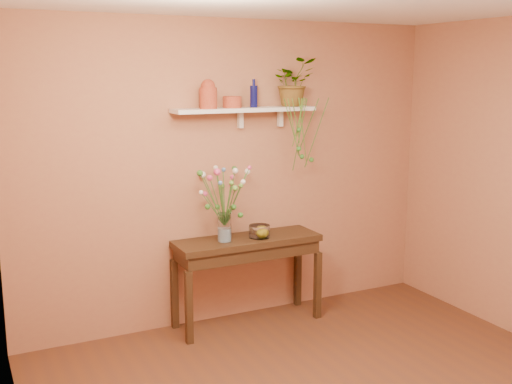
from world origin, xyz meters
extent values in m
cube|color=#AA714C|center=(0.00, 2.00, 1.35)|extent=(4.00, 0.04, 2.70)
cube|color=#AA714C|center=(-2.00, 0.00, 1.35)|extent=(0.04, 4.00, 2.70)
cube|color=#3D2413|center=(0.02, 1.77, 0.77)|extent=(1.31, 0.42, 0.06)
cube|color=#3D2413|center=(0.02, 1.77, 0.68)|extent=(1.26, 0.39, 0.11)
cube|color=#3D2413|center=(-0.61, 1.59, 0.31)|extent=(0.06, 0.06, 0.63)
cube|color=#3D2413|center=(0.65, 1.59, 0.31)|extent=(0.06, 0.06, 0.63)
cube|color=#3D2413|center=(-0.61, 1.95, 0.31)|extent=(0.06, 0.06, 0.63)
cube|color=#3D2413|center=(0.65, 1.95, 0.31)|extent=(0.06, 0.06, 0.63)
cube|color=white|center=(0.05, 1.87, 1.92)|extent=(1.30, 0.24, 0.04)
cube|color=white|center=(0.05, 1.97, 1.83)|extent=(0.04, 0.05, 0.15)
cube|color=white|center=(0.45, 1.97, 1.83)|extent=(0.04, 0.05, 0.15)
cylinder|color=#A1462F|center=(-0.30, 1.85, 2.03)|extent=(0.15, 0.15, 0.18)
sphere|color=#A1462F|center=(-0.30, 1.85, 2.12)|extent=(0.12, 0.12, 0.12)
cylinder|color=#A1462F|center=(-0.06, 1.89, 1.99)|extent=(0.19, 0.19, 0.10)
cylinder|color=#0A0C45|center=(0.13, 1.87, 2.03)|extent=(0.08, 0.08, 0.19)
cylinder|color=#0A0C45|center=(0.13, 1.87, 2.15)|extent=(0.03, 0.03, 0.06)
imported|color=#316B22|center=(0.55, 1.90, 2.15)|extent=(0.41, 0.36, 0.43)
cylinder|color=#316B22|center=(0.45, 1.73, 1.75)|extent=(0.26, 0.15, 0.54)
cylinder|color=#4F852C|center=(0.58, 1.78, 1.73)|extent=(0.12, 0.04, 0.58)
cylinder|color=#4F852C|center=(0.49, 1.75, 1.82)|extent=(0.15, 0.12, 0.41)
cylinder|color=#316B22|center=(0.59, 1.69, 1.78)|extent=(0.05, 0.26, 0.48)
cylinder|color=#4F852C|center=(0.56, 1.74, 1.71)|extent=(0.15, 0.09, 0.61)
cylinder|color=#4F852C|center=(0.52, 1.74, 1.80)|extent=(0.03, 0.25, 0.45)
cylinder|color=#316B22|center=(0.50, 1.69, 1.69)|extent=(0.03, 0.28, 0.66)
cylinder|color=#4F852C|center=(0.44, 1.71, 1.76)|extent=(0.21, 0.17, 0.53)
cylinder|color=#4F852C|center=(0.51, 1.71, 1.81)|extent=(0.08, 0.17, 0.41)
cylinder|color=#316B22|center=(0.71, 1.74, 1.70)|extent=(0.17, 0.13, 0.64)
cylinder|color=#4F852C|center=(0.53, 1.75, 1.82)|extent=(0.02, 0.15, 0.40)
cylinder|color=#4F852C|center=(0.54, 1.76, 1.85)|extent=(0.06, 0.05, 0.34)
sphere|color=#316B22|center=(0.55, 1.73, 1.50)|extent=(0.05, 0.05, 0.05)
sphere|color=#316B22|center=(0.52, 1.75, 1.73)|extent=(0.05, 0.05, 0.05)
sphere|color=#316B22|center=(0.51, 1.72, 1.57)|extent=(0.05, 0.05, 0.05)
sphere|color=#316B22|center=(0.65, 1.74, 1.46)|extent=(0.05, 0.05, 0.05)
cylinder|color=white|center=(-0.20, 1.75, 0.92)|extent=(0.12, 0.12, 0.25)
cylinder|color=silver|center=(-0.20, 1.75, 0.86)|extent=(0.11, 0.11, 0.12)
cylinder|color=#386B28|center=(-0.21, 1.67, 1.14)|extent=(0.02, 0.18, 0.40)
sphere|color=olive|center=(-0.21, 1.58, 1.34)|extent=(0.04, 0.04, 0.04)
cylinder|color=#386B28|center=(-0.17, 1.66, 1.13)|extent=(0.08, 0.19, 0.37)
sphere|color=olive|center=(-0.13, 1.57, 1.31)|extent=(0.04, 0.04, 0.04)
cylinder|color=#386B28|center=(-0.16, 1.66, 1.14)|extent=(0.09, 0.19, 0.40)
sphere|color=white|center=(-0.11, 1.57, 1.34)|extent=(0.04, 0.04, 0.04)
cylinder|color=#386B28|center=(-0.16, 1.73, 1.18)|extent=(0.09, 0.05, 0.47)
sphere|color=white|center=(-0.12, 1.71, 1.42)|extent=(0.05, 0.05, 0.05)
cylinder|color=#386B28|center=(-0.10, 1.71, 1.19)|extent=(0.20, 0.10, 0.50)
sphere|color=#D23F76|center=(0.00, 1.67, 1.44)|extent=(0.04, 0.04, 0.04)
cylinder|color=#386B28|center=(-0.16, 1.76, 1.15)|extent=(0.09, 0.02, 0.41)
sphere|color=#D23F76|center=(-0.12, 1.77, 1.35)|extent=(0.04, 0.04, 0.04)
cylinder|color=#386B28|center=(-0.07, 1.81, 1.16)|extent=(0.27, 0.12, 0.44)
sphere|color=white|center=(0.07, 1.86, 1.38)|extent=(0.05, 0.05, 0.05)
cylinder|color=#386B28|center=(-0.14, 1.79, 1.18)|extent=(0.14, 0.09, 0.47)
sphere|color=#316B22|center=(-0.07, 1.83, 1.41)|extent=(0.05, 0.05, 0.05)
cylinder|color=#386B28|center=(-0.15, 1.81, 1.11)|extent=(0.12, 0.12, 0.33)
sphere|color=#D23F76|center=(-0.09, 1.86, 1.27)|extent=(0.04, 0.04, 0.04)
cylinder|color=#386B28|center=(-0.15, 1.88, 1.16)|extent=(0.10, 0.25, 0.45)
sphere|color=#537AB5|center=(-0.10, 2.00, 1.38)|extent=(0.04, 0.04, 0.04)
cylinder|color=#386B28|center=(-0.17, 1.86, 1.09)|extent=(0.07, 0.22, 0.30)
sphere|color=olive|center=(-0.13, 1.96, 1.24)|extent=(0.04, 0.04, 0.04)
cylinder|color=#386B28|center=(-0.21, 1.79, 1.11)|extent=(0.02, 0.07, 0.32)
sphere|color=olive|center=(-0.21, 1.82, 1.27)|extent=(0.04, 0.04, 0.04)
cylinder|color=#386B28|center=(-0.22, 1.81, 1.19)|extent=(0.03, 0.13, 0.49)
sphere|color=white|center=(-0.23, 1.88, 1.43)|extent=(0.04, 0.04, 0.04)
cylinder|color=#386B28|center=(-0.27, 1.85, 1.15)|extent=(0.13, 0.19, 0.43)
sphere|color=white|center=(-0.33, 1.94, 1.36)|extent=(0.06, 0.06, 0.06)
cylinder|color=#386B28|center=(-0.28, 1.80, 1.08)|extent=(0.15, 0.09, 0.27)
sphere|color=#D23F76|center=(-0.35, 1.84, 1.21)|extent=(0.05, 0.05, 0.05)
cylinder|color=#386B28|center=(-0.26, 1.77, 1.15)|extent=(0.13, 0.03, 0.42)
sphere|color=#D23F76|center=(-0.32, 1.78, 1.36)|extent=(0.05, 0.05, 0.05)
cylinder|color=#386B28|center=(-0.31, 1.74, 1.10)|extent=(0.23, 0.03, 0.31)
sphere|color=white|center=(-0.42, 1.73, 1.25)|extent=(0.04, 0.04, 0.04)
cylinder|color=#386B28|center=(-0.32, 1.73, 1.18)|extent=(0.24, 0.05, 0.48)
sphere|color=#316B22|center=(-0.44, 1.71, 1.42)|extent=(0.05, 0.05, 0.05)
cylinder|color=#386B28|center=(-0.26, 1.70, 1.19)|extent=(0.11, 0.12, 0.49)
sphere|color=#D23F76|center=(-0.31, 1.65, 1.43)|extent=(0.06, 0.06, 0.06)
cylinder|color=#386B28|center=(-0.26, 1.65, 1.15)|extent=(0.12, 0.21, 0.41)
sphere|color=#537AB5|center=(-0.32, 1.55, 1.35)|extent=(0.04, 0.04, 0.04)
cylinder|color=#386B28|center=(-0.21, 1.62, 1.13)|extent=(0.03, 0.28, 0.37)
sphere|color=olive|center=(-0.22, 1.48, 1.31)|extent=(0.05, 0.05, 0.05)
sphere|color=#316B22|center=(-0.16, 1.64, 1.12)|extent=(0.05, 0.05, 0.05)
sphere|color=#316B22|center=(-0.09, 1.84, 1.07)|extent=(0.05, 0.05, 0.05)
sphere|color=#316B22|center=(-0.37, 1.72, 1.12)|extent=(0.05, 0.05, 0.05)
sphere|color=#316B22|center=(-0.10, 1.65, 1.04)|extent=(0.05, 0.05, 0.05)
sphere|color=#316B22|center=(-0.25, 1.80, 1.09)|extent=(0.05, 0.05, 0.05)
sphere|color=#316B22|center=(-0.13, 1.81, 1.04)|extent=(0.05, 0.05, 0.05)
cylinder|color=white|center=(0.12, 1.73, 0.85)|extent=(0.19, 0.19, 0.11)
cylinder|color=white|center=(0.12, 1.73, 0.80)|extent=(0.18, 0.18, 0.01)
sphere|color=yellow|center=(0.14, 1.71, 0.84)|extent=(0.08, 0.08, 0.08)
cube|color=teal|center=(-0.22, 1.76, 0.85)|extent=(0.06, 0.05, 0.11)
camera|label=1|loc=(-2.26, -3.03, 2.24)|focal=43.50mm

